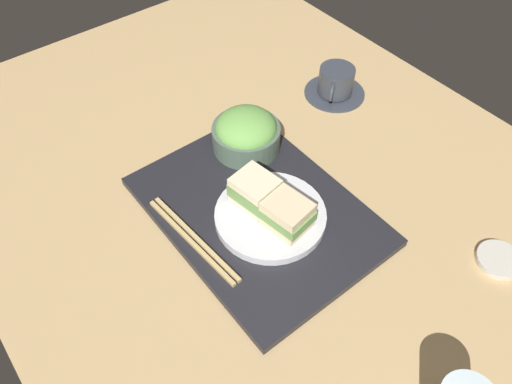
% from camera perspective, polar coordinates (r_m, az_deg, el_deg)
% --- Properties ---
extents(ground_plane, '(1.40, 1.00, 0.03)m').
position_cam_1_polar(ground_plane, '(0.95, 1.78, -0.24)').
color(ground_plane, tan).
extents(serving_tray, '(0.42, 0.31, 0.02)m').
position_cam_1_polar(serving_tray, '(0.89, 0.15, -2.11)').
color(serving_tray, black).
rests_on(serving_tray, ground_plane).
extents(sandwich_plate, '(0.19, 0.19, 0.02)m').
position_cam_1_polar(sandwich_plate, '(0.87, 1.62, -2.69)').
color(sandwich_plate, silver).
rests_on(sandwich_plate, serving_tray).
extents(sandwich_near, '(0.08, 0.07, 0.06)m').
position_cam_1_polar(sandwich_near, '(0.86, -0.11, 0.09)').
color(sandwich_near, beige).
rests_on(sandwich_near, sandwich_plate).
extents(sandwich_far, '(0.08, 0.07, 0.05)m').
position_cam_1_polar(sandwich_far, '(0.83, 3.52, -2.54)').
color(sandwich_far, beige).
rests_on(sandwich_far, sandwich_plate).
extents(salad_bowl, '(0.13, 0.13, 0.08)m').
position_cam_1_polar(salad_bowl, '(0.97, -1.12, 6.69)').
color(salad_bowl, '#4C6051').
rests_on(salad_bowl, serving_tray).
extents(chopsticks_pair, '(0.22, 0.03, 0.01)m').
position_cam_1_polar(chopsticks_pair, '(0.85, -7.08, -5.31)').
color(chopsticks_pair, tan).
rests_on(chopsticks_pair, serving_tray).
extents(coffee_cup, '(0.13, 0.13, 0.07)m').
position_cam_1_polar(coffee_cup, '(1.13, 8.94, 11.95)').
color(coffee_cup, '#333842').
rests_on(coffee_cup, ground_plane).
extents(small_sauce_dish, '(0.07, 0.07, 0.01)m').
position_cam_1_polar(small_sauce_dish, '(0.93, 25.61, -6.86)').
color(small_sauce_dish, beige).
rests_on(small_sauce_dish, ground_plane).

